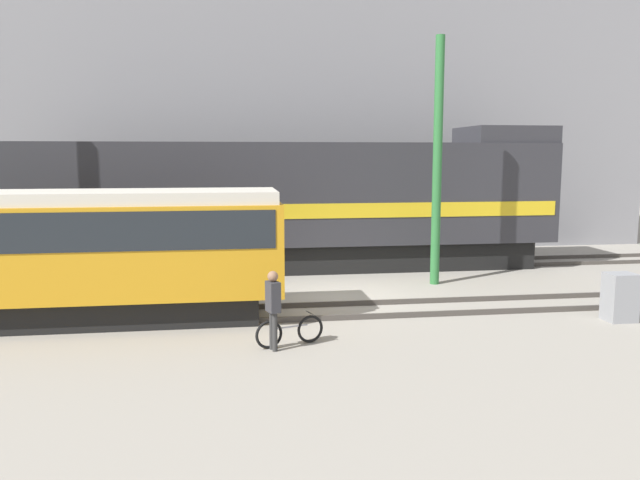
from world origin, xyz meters
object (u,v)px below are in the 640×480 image
streetcar (72,248)px  signal_box (620,297)px  bicycle (290,331)px  person (273,302)px  utility_pole_center (437,163)px  freight_locomotive (296,203)px

streetcar → signal_box: bearing=-7.6°
bicycle → person: bearing=-144.1°
streetcar → signal_box: size_ratio=8.40×
bicycle → person: size_ratio=0.90×
person → signal_box: bearing=7.3°
person → utility_pole_center: utility_pole_center is taller
freight_locomotive → bicycle: 9.39m
person → signal_box: (8.69, 1.12, -0.44)m
bicycle → signal_box: signal_box is taller
freight_locomotive → signal_box: freight_locomotive is taller
freight_locomotive → bicycle: bearing=-97.2°
freight_locomotive → signal_box: size_ratio=15.67×
freight_locomotive → person: (-1.52, -9.36, -1.35)m
signal_box → utility_pole_center: bearing=121.6°
utility_pole_center → signal_box: size_ratio=6.44×
freight_locomotive → person: freight_locomotive is taller
utility_pole_center → signal_box: bearing=-58.4°
streetcar → utility_pole_center: utility_pole_center is taller
bicycle → person: (-0.38, -0.27, 0.72)m
streetcar → person: streetcar is taller
streetcar → bicycle: (5.03, -2.61, -1.54)m
signal_box → streetcar: bearing=172.4°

